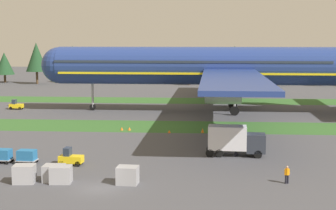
# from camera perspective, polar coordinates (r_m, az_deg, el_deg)

# --- Properties ---
(ground_plane) EXTENTS (400.00, 400.00, 0.00)m
(ground_plane) POSITION_cam_1_polar(r_m,az_deg,el_deg) (48.43, -7.69, -9.23)
(ground_plane) COLOR #47474C
(grass_strip_near) EXTENTS (320.00, 10.95, 0.01)m
(grass_strip_near) POSITION_cam_1_polar(r_m,az_deg,el_deg) (81.10, -2.77, -2.38)
(grass_strip_near) COLOR #336028
(grass_strip_near) RESTS_ON ground
(grass_strip_far) EXTENTS (320.00, 10.95, 0.01)m
(grass_strip_far) POSITION_cam_1_polar(r_m,az_deg,el_deg) (114.47, -0.72, 0.51)
(grass_strip_far) COLOR #336028
(grass_strip_far) RESTS_ON ground
(airliner) EXTENTS (69.10, 84.80, 24.38)m
(airliner) POSITION_cam_1_polar(r_m,az_deg,el_deg) (96.41, 5.99, 4.38)
(airliner) COLOR navy
(airliner) RESTS_ON ground
(baggage_tug) EXTENTS (2.68, 1.46, 1.97)m
(baggage_tug) POSITION_cam_1_polar(r_m,az_deg,el_deg) (57.33, -10.84, -5.83)
(baggage_tug) COLOR yellow
(baggage_tug) RESTS_ON ground
(cargo_dolly_lead) EXTENTS (2.29, 1.63, 1.55)m
(cargo_dolly_lead) POSITION_cam_1_polar(r_m,az_deg,el_deg) (59.08, -15.49, -5.47)
(cargo_dolly_lead) COLOR #A3A3A8
(cargo_dolly_lead) RESTS_ON ground
(cargo_dolly_second) EXTENTS (2.29, 1.63, 1.55)m
(cargo_dolly_second) POSITION_cam_1_polar(r_m,az_deg,el_deg) (60.27, -18.04, -5.31)
(cargo_dolly_second) COLOR #A3A3A8
(cargo_dolly_second) RESTS_ON ground
(catering_truck) EXTENTS (7.05, 2.62, 3.58)m
(catering_truck) POSITION_cam_1_polar(r_m,az_deg,el_deg) (61.05, 7.50, -3.85)
(catering_truck) COLOR #2D333D
(catering_truck) RESTS_ON ground
(pushback_tractor) EXTENTS (2.62, 1.34, 1.97)m
(pushback_tractor) POSITION_cam_1_polar(r_m,az_deg,el_deg) (104.46, -16.62, -0.02)
(pushback_tractor) COLOR yellow
(pushback_tractor) RESTS_ON ground
(ground_crew_marshaller) EXTENTS (0.49, 0.36, 1.74)m
(ground_crew_marshaller) POSITION_cam_1_polar(r_m,az_deg,el_deg) (60.98, 7.61, -4.83)
(ground_crew_marshaller) COLOR black
(ground_crew_marshaller) RESTS_ON ground
(ground_crew_loader) EXTENTS (0.53, 0.36, 1.74)m
(ground_crew_loader) POSITION_cam_1_polar(r_m,az_deg,el_deg) (50.65, 13.15, -7.51)
(ground_crew_loader) COLOR black
(ground_crew_loader) RESTS_ON ground
(uld_container_0) EXTENTS (2.16, 1.80, 1.78)m
(uld_container_0) POSITION_cam_1_polar(r_m,az_deg,el_deg) (51.46, -15.75, -7.42)
(uld_container_0) COLOR #A3A3A8
(uld_container_0) RESTS_ON ground
(uld_container_1) EXTENTS (2.01, 1.61, 1.64)m
(uld_container_1) POSITION_cam_1_polar(r_m,az_deg,el_deg) (51.29, -12.62, -7.45)
(uld_container_1) COLOR #A3A3A8
(uld_container_1) RESTS_ON ground
(uld_container_2) EXTENTS (2.12, 1.75, 1.65)m
(uld_container_2) POSITION_cam_1_polar(r_m,az_deg,el_deg) (50.67, -11.87, -7.61)
(uld_container_2) COLOR #A3A3A8
(uld_container_2) RESTS_ON ground
(uld_container_3) EXTENTS (2.10, 1.73, 1.71)m
(uld_container_3) POSITION_cam_1_polar(r_m,az_deg,el_deg) (49.38, -4.54, -7.83)
(uld_container_3) COLOR #A3A3A8
(uld_container_3) RESTS_ON ground
(taxiway_marker_0) EXTENTS (0.44, 0.44, 0.49)m
(taxiway_marker_0) POSITION_cam_1_polar(r_m,az_deg,el_deg) (77.80, -5.18, -2.65)
(taxiway_marker_0) COLOR orange
(taxiway_marker_0) RESTS_ON ground
(taxiway_marker_1) EXTENTS (0.44, 0.44, 0.65)m
(taxiway_marker_1) POSITION_cam_1_polar(r_m,az_deg,el_deg) (75.64, 3.88, -2.86)
(taxiway_marker_1) COLOR orange
(taxiway_marker_1) RESTS_ON ground
(taxiway_marker_2) EXTENTS (0.44, 0.44, 0.48)m
(taxiway_marker_2) POSITION_cam_1_polar(r_m,az_deg,el_deg) (77.71, -4.34, -2.65)
(taxiway_marker_2) COLOR orange
(taxiway_marker_2) RESTS_ON ground
(taxiway_marker_3) EXTENTS (0.44, 0.44, 0.45)m
(taxiway_marker_3) POSITION_cam_1_polar(r_m,az_deg,el_deg) (75.32, 0.14, -2.96)
(taxiway_marker_3) COLOR orange
(taxiway_marker_3) RESTS_ON ground
(distant_tree_line) EXTENTS (160.43, 11.40, 12.61)m
(distant_tree_line) POSITION_cam_1_polar(r_m,az_deg,el_deg) (153.50, 0.58, 4.95)
(distant_tree_line) COLOR #4C3823
(distant_tree_line) RESTS_ON ground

